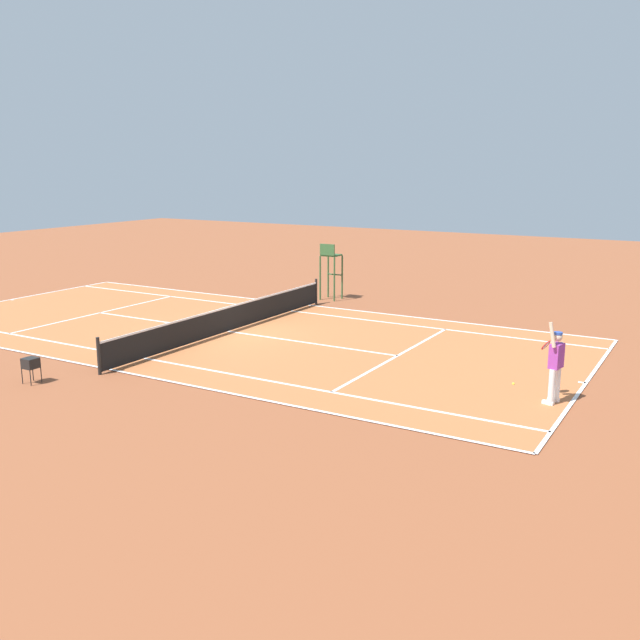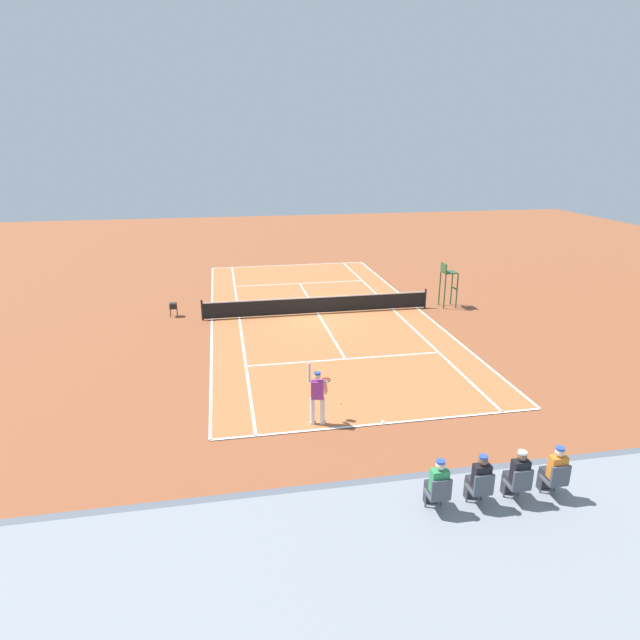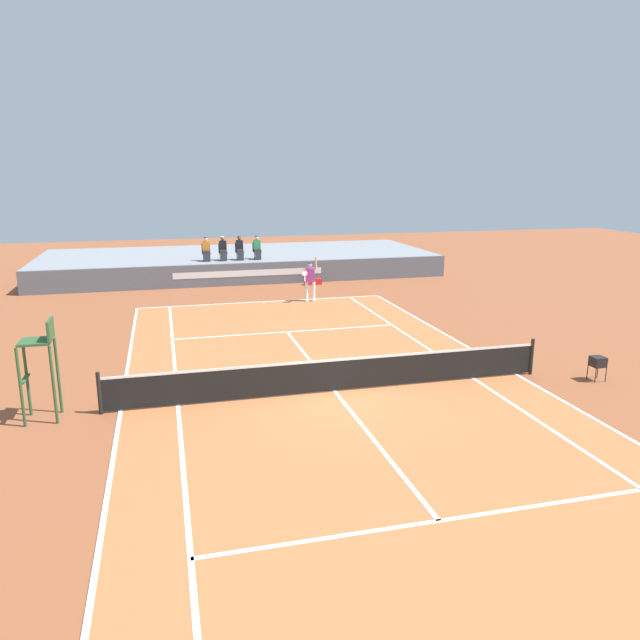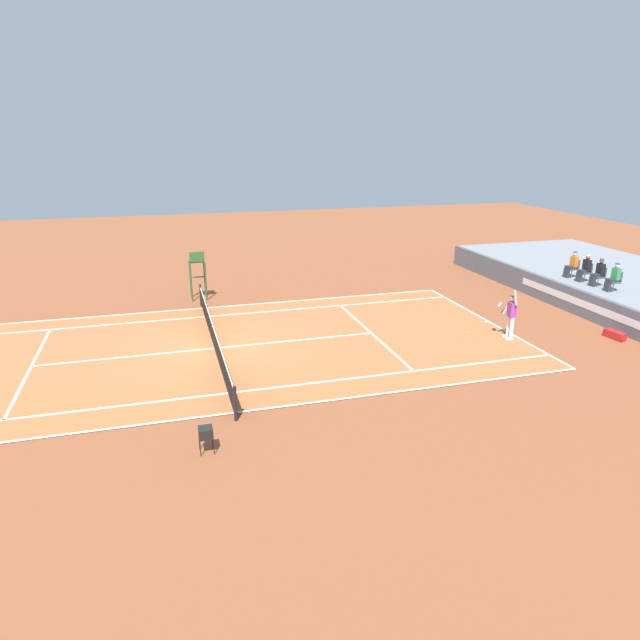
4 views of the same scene
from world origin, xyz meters
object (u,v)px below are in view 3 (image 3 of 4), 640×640
at_px(spectator_seated_1, 223,249).
at_px(ball_hopper, 598,361).
at_px(spectator_seated_2, 240,248).
at_px(spectator_seated_3, 257,248).
at_px(spectator_seated_0, 206,249).
at_px(umpire_chair, 40,357).
at_px(tennis_player, 310,280).
at_px(tennis_ball, 294,308).
at_px(equipment_bag, 313,282).

relative_size(spectator_seated_1, ball_hopper, 1.81).
distance_m(spectator_seated_2, spectator_seated_3, 0.94).
relative_size(spectator_seated_0, ball_hopper, 1.81).
distance_m(spectator_seated_2, ball_hopper, 20.12).
distance_m(spectator_seated_0, umpire_chair, 18.32).
relative_size(spectator_seated_1, tennis_player, 0.61).
height_order(spectator_seated_3, umpire_chair, umpire_chair).
relative_size(spectator_seated_0, tennis_ball, 18.60).
xyz_separation_m(spectator_seated_0, spectator_seated_1, (0.88, 0.00, 0.00)).
height_order(spectator_seated_0, equipment_bag, spectator_seated_0).
bearing_deg(spectator_seated_1, ball_hopper, -65.17).
bearing_deg(ball_hopper, umpire_chair, 176.24).
bearing_deg(spectator_seated_0, spectator_seated_3, 0.00).
distance_m(spectator_seated_1, tennis_player, 6.97).
distance_m(spectator_seated_0, ball_hopper, 20.86).
height_order(spectator_seated_0, spectator_seated_3, same).
distance_m(spectator_seated_1, equipment_bag, 5.12).
bearing_deg(tennis_player, tennis_ball, -129.43).
relative_size(spectator_seated_1, spectator_seated_2, 1.00).
height_order(tennis_ball, ball_hopper, ball_hopper).
bearing_deg(ball_hopper, equipment_bag, 104.12).
bearing_deg(spectator_seated_2, spectator_seated_3, 0.00).
height_order(umpire_chair, ball_hopper, umpire_chair).
relative_size(tennis_ball, umpire_chair, 0.03).
distance_m(spectator_seated_0, spectator_seated_3, 2.71).
bearing_deg(spectator_seated_0, umpire_chair, -106.23).
height_order(tennis_ball, equipment_bag, equipment_bag).
distance_m(spectator_seated_2, tennis_ball, 7.67).
distance_m(spectator_seated_0, equipment_bag, 5.90).
bearing_deg(spectator_seated_3, spectator_seated_2, 180.00).
bearing_deg(equipment_bag, spectator_seated_1, 155.48).
height_order(spectator_seated_3, equipment_bag, spectator_seated_3).
distance_m(tennis_player, umpire_chair, 14.76).
height_order(spectator_seated_1, tennis_ball, spectator_seated_1).
bearing_deg(spectator_seated_2, spectator_seated_0, 180.00).
bearing_deg(ball_hopper, spectator_seated_1, 114.83).
distance_m(spectator_seated_2, tennis_player, 6.60).
distance_m(tennis_player, tennis_ball, 1.87).
relative_size(spectator_seated_3, tennis_player, 0.61).
bearing_deg(spectator_seated_0, spectator_seated_1, 0.00).
distance_m(tennis_player, equipment_bag, 4.33).
distance_m(tennis_ball, ball_hopper, 12.88).
xyz_separation_m(spectator_seated_1, umpire_chair, (-6.00, -17.59, -0.21)).
distance_m(umpire_chair, equipment_bag, 18.79).
xyz_separation_m(spectator_seated_0, ball_hopper, (9.46, -18.55, -1.19)).
relative_size(spectator_seated_1, tennis_ball, 18.60).
xyz_separation_m(spectator_seated_1, ball_hopper, (8.58, -18.55, -1.19)).
relative_size(spectator_seated_0, equipment_bag, 1.36).
xyz_separation_m(spectator_seated_3, tennis_ball, (0.42, -7.35, -1.73)).
relative_size(tennis_ball, equipment_bag, 0.07).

